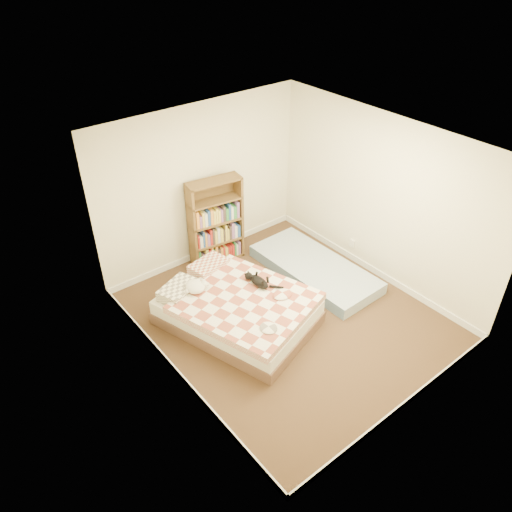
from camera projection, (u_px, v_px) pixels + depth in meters
room at (290, 245)px, 6.26m from camera, size 3.51×4.01×2.51m
bed at (236, 308)px, 6.73m from camera, size 1.89×2.28×0.52m
bookshelf at (215, 230)px, 7.81m from camera, size 0.88×0.41×1.40m
floor_mattress at (315, 269)px, 7.71m from camera, size 0.96×2.07×0.19m
black_cat at (258, 281)px, 6.75m from camera, size 0.23×0.57×0.13m
white_dog at (196, 287)px, 6.62m from camera, size 0.35×0.36×0.14m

